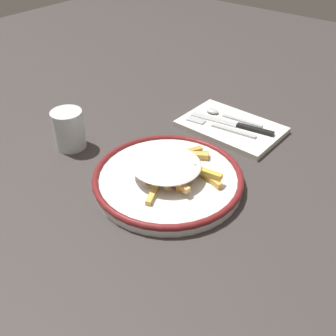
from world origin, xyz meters
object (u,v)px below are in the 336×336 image
at_px(plate, 168,178).
at_px(napkin, 231,127).
at_px(fork, 220,127).
at_px(water_glass, 69,129).
at_px(knife, 239,125).
at_px(fries_heap, 170,167).
at_px(spoon, 224,115).

xyz_separation_m(plate, napkin, (0.26, 0.01, -0.01)).
height_order(fork, water_glass, water_glass).
bearing_deg(fork, water_glass, 138.34).
relative_size(knife, water_glass, 2.38).
relative_size(plate, fries_heap, 1.43).
distance_m(spoon, water_glass, 0.38).
bearing_deg(napkin, fries_heap, -177.27).
distance_m(napkin, knife, 0.02).
distance_m(fork, knife, 0.04).
height_order(fries_heap, knife, fries_heap).
bearing_deg(water_glass, napkin, -40.06).
relative_size(napkin, water_glass, 2.68).
relative_size(fries_heap, fork, 1.18).
height_order(fries_heap, napkin, fries_heap).
bearing_deg(knife, fork, 136.61).
distance_m(fries_heap, knife, 0.26).
xyz_separation_m(fork, knife, (0.03, -0.03, 0.00)).
relative_size(knife, spoon, 1.37).
bearing_deg(napkin, knife, -80.88).
bearing_deg(fries_heap, knife, -1.46).
distance_m(plate, spoon, 0.29).
xyz_separation_m(fries_heap, spoon, (0.28, 0.05, -0.02)).
bearing_deg(plate, water_glass, 96.78).
relative_size(plate, water_glass, 3.40).
height_order(napkin, spoon, spoon).
bearing_deg(fork, knife, -43.39).
distance_m(knife, spoon, 0.06).
relative_size(plate, napkin, 1.27).
bearing_deg(fries_heap, napkin, 2.73).
bearing_deg(fork, plate, -173.80).
xyz_separation_m(napkin, knife, (0.00, -0.02, 0.01)).
xyz_separation_m(fries_heap, knife, (0.26, -0.01, -0.02)).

